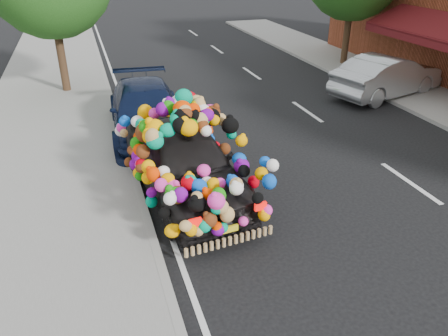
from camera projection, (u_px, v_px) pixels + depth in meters
name	position (u px, v px, depth m)	size (l,w,h in m)	color
ground	(263.00, 209.00, 8.95)	(100.00, 100.00, 0.00)	black
sidewalk	(39.00, 246.00, 7.74)	(4.00, 60.00, 0.12)	gray
kerb	(149.00, 226.00, 8.28)	(0.15, 60.00, 0.13)	gray
lane_markings	(410.00, 182.00, 9.93)	(6.00, 50.00, 0.01)	silver
plush_art_car	(183.00, 147.00, 9.01)	(2.65, 4.85, 2.16)	black
navy_sedan	(146.00, 111.00, 12.18)	(1.95, 4.81, 1.39)	#0B1532
silver_hatchback	(387.00, 76.00, 15.31)	(1.53, 4.39, 1.45)	#A8ABAF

